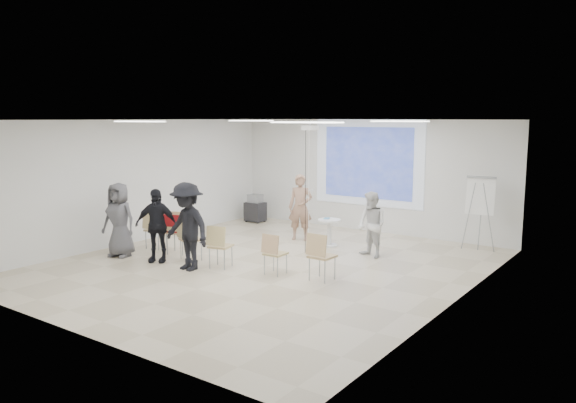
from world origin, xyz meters
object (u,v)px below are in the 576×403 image
Objects in this scene: audience_left at (156,220)px; pedestal_table at (329,231)px; chair_far_left at (154,227)px; flipchart_easel at (480,196)px; laptop at (192,238)px; player_left at (300,203)px; audience_outer at (119,215)px; av_cart at (255,209)px; audience_mid at (187,221)px; chair_right_inner at (273,251)px; chair_left_mid at (176,228)px; chair_right_far at (320,253)px; chair_left_inner at (187,236)px; chair_center at (219,243)px; player_right at (372,221)px.

pedestal_table is at bearing 27.93° from audience_left.
chair_far_left is 7.55m from flipchart_easel.
flipchart_easel is (4.79, 4.42, 0.79)m from laptop.
player_left is 4.38m from audience_outer.
av_cart reaches higher than pedestal_table.
chair_right_inner is at bearing 28.42° from audience_mid.
chair_left_mid is at bearing -140.53° from player_left.
chair_left_mid reaches higher than chair_right_far.
pedestal_table is 3.42m from chair_left_inner.
audience_outer is (-2.47, -0.51, 0.39)m from chair_center.
player_left is at bearing -27.17° from av_cart.
chair_far_left is 2.71× the size of laptop.
audience_mid is at bearing -107.31° from player_right.
chair_right_inner is 0.45× the size of audience_outer.
chair_left_mid is 0.57× the size of flipchart_easel.
laptop is (-0.96, 0.18, -0.04)m from chair_center.
av_cart is (-2.66, 4.48, -0.15)m from chair_center.
chair_center is 0.50× the size of audience_left.
audience_left reaches higher than chair_right_inner.
audience_mid is at bearing -109.68° from pedestal_table.
player_right is at bearing 10.90° from chair_left_mid.
chair_left_inner is (0.61, -0.26, -0.05)m from chair_left_mid.
player_right reaches higher than chair_left_inner.
chair_right_inner is 0.48× the size of flipchart_easel.
audience_left reaches higher than chair_left_inner.
audience_mid reaches higher than chair_right_far.
player_left is at bearing 167.96° from pedestal_table.
player_left is at bearing 78.93° from chair_center.
flipchart_easel is 2.13× the size of av_cart.
chair_left_mid is 1.27m from audience_outer.
player_right is 1.81× the size of chair_center.
flipchart_easel is (3.04, 1.59, 0.90)m from pedestal_table.
flipchart_easel is (1.68, 4.17, 0.73)m from chair_right_far.
laptop is 6.56m from flipchart_easel.
chair_right_far is 3.71m from audience_left.
chair_center is at bearing -33.00° from chair_left_mid.
flipchart_easel is (4.02, 1.38, 0.34)m from player_left.
chair_right_far reaches higher than chair_left_inner.
chair_left_mid is 1.22× the size of av_cart.
player_left is 1.02× the size of audience_outer.
player_right is 2.21m from chair_right_far.
chair_center is at bearing -1.95° from audience_outer.
chair_left_inner is at bearing -177.53° from chair_right_inner.
chair_left_inner is at bearing 94.89° from laptop.
player_right is 4.86× the size of laptop.
chair_right_inner is at bearing -15.43° from audience_left.
av_cart is at bearing 141.12° from chair_right_far.
av_cart is (-2.22, 4.92, -0.63)m from audience_mid.
player_left is 5.65× the size of laptop.
flipchart_easel is (1.73, 1.97, 0.47)m from player_right.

